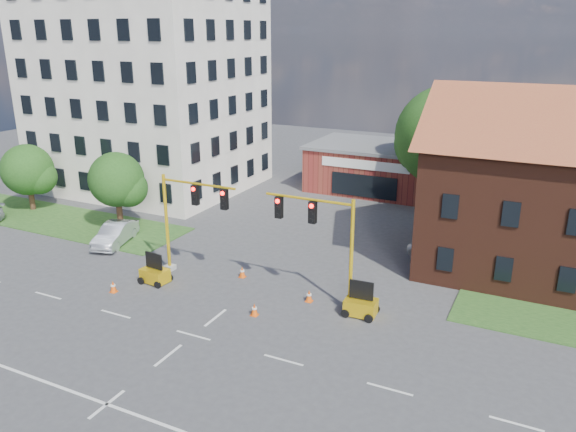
% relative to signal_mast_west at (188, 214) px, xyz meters
% --- Properties ---
extents(ground, '(120.00, 120.00, 0.00)m').
position_rel_signal_mast_west_xyz_m(ground, '(4.36, -6.00, -3.92)').
color(ground, '#3F3F41').
rests_on(ground, ground).
extents(grass_verge_nw, '(22.00, 6.00, 0.08)m').
position_rel_signal_mast_west_xyz_m(grass_verge_nw, '(-15.64, 4.00, -3.88)').
color(grass_verge_nw, '#21481B').
rests_on(grass_verge_nw, ground).
extents(lane_markings, '(60.00, 36.00, 0.01)m').
position_rel_signal_mast_west_xyz_m(lane_markings, '(4.36, -9.00, -3.91)').
color(lane_markings, silver).
rests_on(lane_markings, ground).
extents(office_block, '(18.40, 15.40, 20.60)m').
position_rel_signal_mast_west_xyz_m(office_block, '(-15.64, 15.91, 6.39)').
color(office_block, beige).
rests_on(office_block, ground).
extents(brick_shop, '(12.40, 8.40, 4.30)m').
position_rel_signal_mast_west_xyz_m(brick_shop, '(4.36, 23.99, -1.76)').
color(brick_shop, maroon).
rests_on(brick_shop, ground).
extents(tree_large, '(8.70, 8.29, 10.22)m').
position_rel_signal_mast_west_xyz_m(tree_large, '(11.28, 21.08, 1.90)').
color(tree_large, '#362313').
rests_on(tree_large, ground).
extents(tree_nw_front, '(4.27, 4.06, 5.94)m').
position_rel_signal_mast_west_xyz_m(tree_nw_front, '(-9.44, 4.58, -0.19)').
color(tree_nw_front, '#362313').
rests_on(tree_nw_front, ground).
extents(tree_nw_rear, '(4.40, 4.19, 5.57)m').
position_rel_signal_mast_west_xyz_m(tree_nw_rear, '(-19.43, 5.08, -0.60)').
color(tree_nw_rear, '#362313').
rests_on(tree_nw_rear, ground).
extents(signal_mast_west, '(5.30, 0.60, 6.20)m').
position_rel_signal_mast_west_xyz_m(signal_mast_west, '(0.00, 0.00, 0.00)').
color(signal_mast_west, '#969691').
rests_on(signal_mast_west, ground).
extents(signal_mast_east, '(5.30, 0.60, 6.20)m').
position_rel_signal_mast_west_xyz_m(signal_mast_east, '(8.71, 0.00, 0.00)').
color(signal_mast_east, '#969691').
rests_on(signal_mast_east, ground).
extents(trailer_west, '(1.70, 1.23, 1.82)m').
position_rel_signal_mast_west_xyz_m(trailer_west, '(-1.24, -1.92, -3.35)').
color(trailer_west, yellow).
rests_on(trailer_west, ground).
extents(trailer_east, '(1.71, 1.19, 1.88)m').
position_rel_signal_mast_west_xyz_m(trailer_east, '(11.12, -0.39, -3.33)').
color(trailer_east, yellow).
rests_on(trailer_east, ground).
extents(cone_a, '(0.40, 0.40, 0.70)m').
position_rel_signal_mast_west_xyz_m(cone_a, '(-2.61, -4.00, -3.58)').
color(cone_a, '#DE4D0B').
rests_on(cone_a, ground).
extents(cone_b, '(0.40, 0.40, 0.70)m').
position_rel_signal_mast_west_xyz_m(cone_b, '(3.03, 1.05, -3.58)').
color(cone_b, '#DE4D0B').
rests_on(cone_b, ground).
extents(cone_c, '(0.40, 0.40, 0.70)m').
position_rel_signal_mast_west_xyz_m(cone_c, '(6.07, -2.87, -3.58)').
color(cone_c, '#DE4D0B').
rests_on(cone_c, ground).
extents(cone_d, '(0.40, 0.40, 0.70)m').
position_rel_signal_mast_west_xyz_m(cone_d, '(8.02, -0.13, -3.58)').
color(cone_d, '#DE4D0B').
rests_on(cone_d, ground).
extents(pickup_white, '(5.22, 3.62, 1.32)m').
position_rel_signal_mast_west_xyz_m(pickup_white, '(13.71, 8.73, -3.26)').
color(pickup_white, silver).
rests_on(pickup_white, ground).
extents(sedan_silver_front, '(2.88, 4.88, 1.52)m').
position_rel_signal_mast_west_xyz_m(sedan_silver_front, '(-7.84, 1.96, -3.16)').
color(sedan_silver_front, '#B3B7BB').
rests_on(sedan_silver_front, ground).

